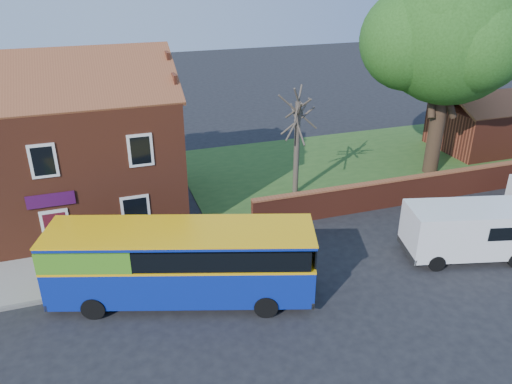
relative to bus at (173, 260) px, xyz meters
name	(u,v)px	position (x,y,z in m)	size (l,w,h in m)	color
ground	(260,326)	(2.61, -2.67, -1.75)	(120.00, 120.00, 0.00)	black
pavement	(61,274)	(-4.39, 3.08, -1.69)	(18.00, 3.50, 0.12)	gray
kerb	(60,298)	(-4.39, 1.33, -1.68)	(18.00, 0.15, 0.14)	slate
grass_strip	(381,161)	(15.61, 10.33, -1.73)	(26.00, 12.00, 0.04)	#426B28
shop_building	(51,155)	(-4.41, 8.83, 1.67)	(12.30, 8.13, 10.50)	brown
boundary_wall	(440,185)	(15.61, 4.33, -0.93)	(22.00, 0.38, 1.60)	maroon
outbuilding	(495,125)	(24.61, 10.33, -0.14)	(8.20, 5.06, 4.17)	maroon
bus	(173,260)	(0.00, 0.00, 0.00)	(10.38, 5.50, 3.07)	#0D2593
van_near	(470,229)	(13.00, -1.10, -0.38)	(5.94, 3.52, 2.44)	white
large_tree	(450,36)	(17.63, 7.93, 6.55)	(10.38, 8.21, 12.66)	black
bare_tree	(297,144)	(8.25, 7.50, 1.27)	(2.20, 2.63, 5.88)	#4C4238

